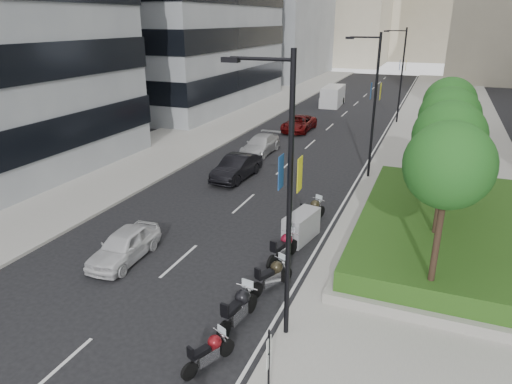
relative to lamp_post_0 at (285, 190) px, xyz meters
The scene contains 26 objects.
ground 6.62m from the lamp_post_0, 166.43° to the right, with size 160.00×160.00×0.00m, color black.
sidewalk_right 29.82m from the lamp_post_0, 80.49° to the left, with size 10.00×100.00×0.15m, color #9E9B93.
sidewalk_left 33.56m from the lamp_post_0, 119.10° to the left, with size 8.00×100.00×0.15m, color #9E9B93.
lane_edge 29.44m from the lamp_post_0, 90.88° to the left, with size 0.12×100.00×0.01m, color silver.
lane_centre 29.97m from the lamp_post_0, 101.01° to the left, with size 0.12×100.00×0.01m, color silver.
planter 11.73m from the lamp_post_0, 56.95° to the left, with size 10.00×14.00×0.40m, color #9C9991.
hedge 11.50m from the lamp_post_0, 56.95° to the left, with size 9.40×13.40×0.80m, color #265016.
tree_0 5.30m from the lamp_post_0, 34.56° to the left, with size 2.80×2.80×6.30m.
tree_1 8.25m from the lamp_post_0, 58.11° to the left, with size 2.80×2.80×6.30m.
tree_2 11.84m from the lamp_post_0, 68.40° to the left, with size 2.80×2.80×6.30m.
tree_3 15.62m from the lamp_post_0, 73.81° to the left, with size 2.80×2.80×6.30m.
lamp_post_0 is the anchor object (origin of this frame).
lamp_post_1 17.00m from the lamp_post_0, 90.00° to the left, with size 2.34×0.45×9.00m.
lamp_post_2 35.00m from the lamp_post_0, 90.00° to the left, with size 2.34×0.45×9.00m.
parking_sign 4.74m from the lamp_post_0, 77.67° to the right, with size 0.06×0.32×2.50m.
motorcycle_1 5.26m from the lamp_post_0, 124.49° to the right, with size 0.95×1.84×0.98m.
motorcycle_2 4.67m from the lamp_post_0, behind, with size 0.81×2.41×1.20m.
motorcycle_3 5.23m from the lamp_post_0, 116.39° to the left, with size 1.09×2.07×1.10m.
motorcycle_4 6.59m from the lamp_post_0, 107.93° to the left, with size 0.84×2.34×1.18m.
motorcycle_5 8.25m from the lamp_post_0, 101.28° to the left, with size 1.30×2.35×1.35m.
motorcycle_6 10.23m from the lamp_post_0, 99.14° to the left, with size 1.02×2.08×1.09m.
car_a 9.26m from the lamp_post_0, 164.02° to the left, with size 1.60×3.97×1.35m, color white.
car_b 16.37m from the lamp_post_0, 119.38° to the left, with size 1.60×4.60×1.52m, color black.
car_c 22.11m from the lamp_post_0, 113.07° to the left, with size 1.91×4.71×1.37m, color #BBBBBD.
car_d 29.68m from the lamp_post_0, 105.70° to the left, with size 2.30×4.98×1.38m, color #580A0B.
delivery_van 43.29m from the lamp_post_0, 100.75° to the left, with size 2.24×5.45×2.26m.
Camera 1 is at (7.96, -10.77, 9.69)m, focal length 32.00 mm.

